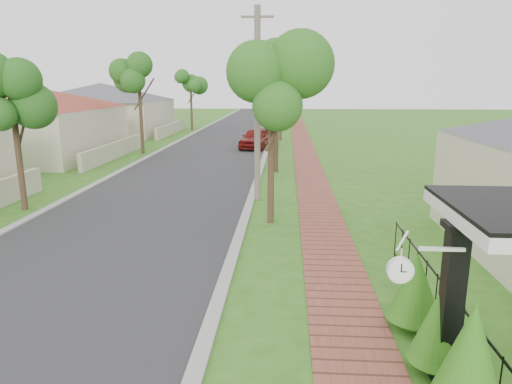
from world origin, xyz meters
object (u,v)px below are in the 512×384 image
(parked_car_red, at_px, (256,138))
(station_clock, at_px, (404,268))
(utility_pole, at_px, (257,105))
(parked_car_white, at_px, (271,122))
(porch_post, at_px, (450,310))
(near_tree, at_px, (272,90))

(parked_car_red, bearing_deg, station_clock, -71.12)
(parked_car_red, xyz_separation_m, utility_pole, (1.08, -14.99, 2.96))
(parked_car_white, relative_size, station_clock, 4.02)
(parked_car_white, bearing_deg, utility_pole, -82.31)
(parked_car_white, bearing_deg, station_clock, -78.69)
(porch_post, height_order, station_clock, porch_post)
(parked_car_red, xyz_separation_m, parked_car_white, (0.58, 14.65, -0.03))
(near_tree, xyz_separation_m, station_clock, (2.16, -8.40, -2.34))
(parked_car_red, relative_size, utility_pole, 0.59)
(near_tree, bearing_deg, utility_pole, 101.95)
(utility_pole, bearing_deg, porch_post, -71.64)
(parked_car_red, bearing_deg, utility_pole, -75.35)
(parked_car_red, height_order, near_tree, near_tree)
(porch_post, xyz_separation_m, near_tree, (-3.02, 8.00, 3.17))
(parked_car_red, distance_m, near_tree, 18.42)
(near_tree, bearing_deg, parked_car_white, 91.99)
(near_tree, xyz_separation_m, utility_pole, (-0.63, 3.00, -0.60))
(near_tree, relative_size, station_clock, 5.16)
(parked_car_red, height_order, utility_pole, utility_pole)
(parked_car_red, height_order, station_clock, station_clock)
(near_tree, height_order, utility_pole, utility_pole)
(porch_post, height_order, utility_pole, utility_pole)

